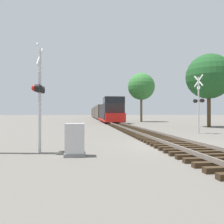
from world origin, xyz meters
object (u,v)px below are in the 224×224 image
Objects in this scene: relay_cabinet at (75,140)px; tree_mid_background at (141,87)px; crossing_signal_near at (39,92)px; tree_far_right at (209,77)px; freight_train at (100,112)px; crossing_signal_far at (199,102)px.

relay_cabinet is 34.68m from tree_mid_background.
crossing_signal_near is at bearing 147.89° from relay_cabinet.
crossing_signal_near is 0.51× the size of tree_far_right.
freight_train is at bearing 103.90° from tree_far_right.
crossing_signal_near is 0.94× the size of crossing_signal_far.
relay_cabinet is 22.08m from tree_far_right.
tree_far_right reaches higher than crossing_signal_near.
freight_train is 54.53× the size of relay_cabinet.
crossing_signal_near is 2.59m from relay_cabinet.
tree_mid_background is (-3.64, 16.75, 0.81)m from tree_far_right.
freight_train is 7.83× the size of tree_far_right.
freight_train is 14.33× the size of crossing_signal_far.
crossing_signal_near reaches higher than freight_train.
crossing_signal_far is 12.51m from relay_cabinet.
tree_mid_background reaches higher than crossing_signal_near.
freight_train is 55.19m from crossing_signal_near.
tree_far_right is at bearing -77.72° from tree_mid_background.
crossing_signal_far is at bearing -125.75° from tree_far_right.
tree_mid_background is (12.63, 31.34, 4.21)m from crossing_signal_near.
crossing_signal_far is (10.88, 7.10, 0.05)m from crossing_signal_near.
crossing_signal_near is (-6.32, -54.82, 0.62)m from freight_train.
tree_mid_background is at bearing 102.28° from tree_far_right.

